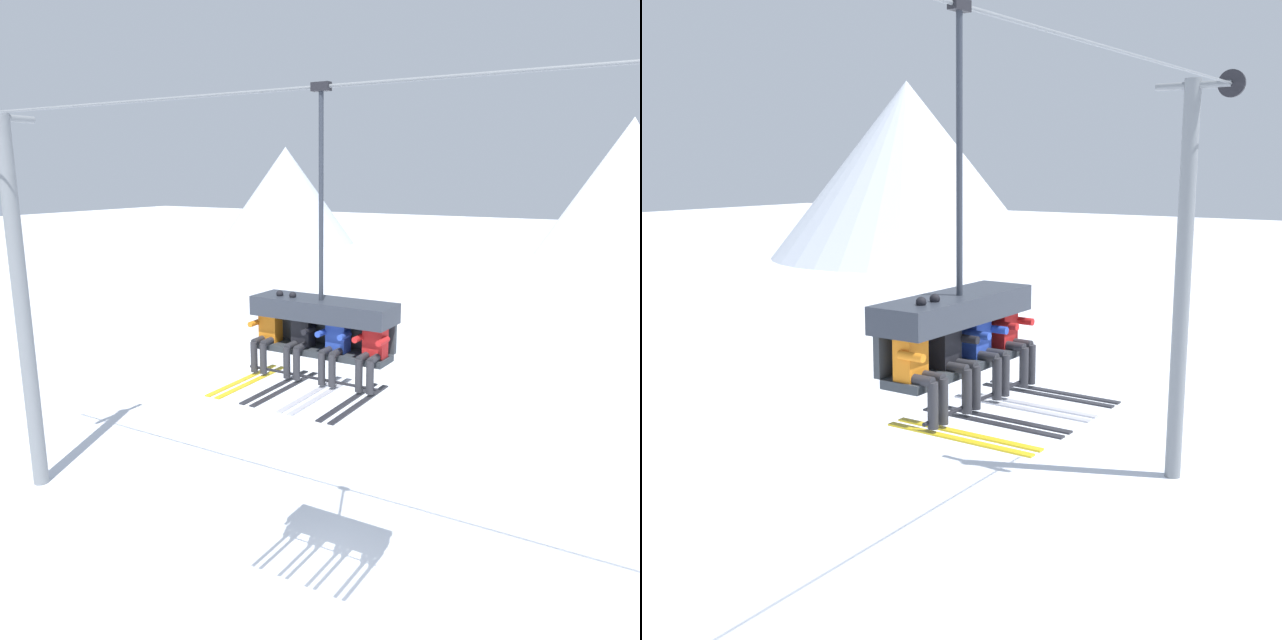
{
  "view_description": "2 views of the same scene",
  "coord_description": "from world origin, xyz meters",
  "views": [
    {
      "loc": [
        5.21,
        -8.75,
        7.53
      ],
      "look_at": [
        0.54,
        -0.75,
        5.33
      ],
      "focal_mm": 35.0,
      "sensor_mm": 36.0,
      "label": 1
    },
    {
      "loc": [
        -6.64,
        -5.69,
        7.09
      ],
      "look_at": [
        0.89,
        -0.63,
        5.31
      ],
      "focal_mm": 45.0,
      "sensor_mm": 36.0,
      "label": 2
    }
  ],
  "objects": [
    {
      "name": "skier_blue",
      "position": [
        0.9,
        -0.95,
        5.07
      ],
      "size": [
        0.46,
        1.7,
        1.23
      ],
      "color": "#2847B7"
    },
    {
      "name": "lift_cable",
      "position": [
        1.3,
        -0.8,
        8.7
      ],
      "size": [
        20.48,
        0.05,
        0.05
      ],
      "color": "slate"
    },
    {
      "name": "skier_black",
      "position": [
        0.28,
        -0.94,
        5.09
      ],
      "size": [
        0.48,
        1.7,
        1.34
      ],
      "color": "black"
    },
    {
      "name": "mountain_peak_east",
      "position": [
        42.95,
        32.67,
        6.61
      ],
      "size": [
        21.1,
        21.1,
        13.21
      ],
      "color": "silver",
      "rests_on": "ground_plane"
    },
    {
      "name": "chairlift_chair",
      "position": [
        0.59,
        -0.73,
        5.41
      ],
      "size": [
        2.27,
        0.74,
        4.25
      ],
      "color": "#33383D"
    },
    {
      "name": "skier_orange",
      "position": [
        -0.33,
        -0.94,
        5.09
      ],
      "size": [
        0.48,
        1.7,
        1.34
      ],
      "color": "orange"
    },
    {
      "name": "skier_red",
      "position": [
        1.51,
        -0.95,
        5.07
      ],
      "size": [
        0.46,
        1.7,
        1.23
      ],
      "color": "red"
    },
    {
      "name": "lift_tower_far",
      "position": [
        10.54,
        -0.02,
        4.66
      ],
      "size": [
        0.36,
        1.88,
        8.98
      ],
      "color": "slate",
      "rests_on": "ground_plane"
    }
  ]
}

